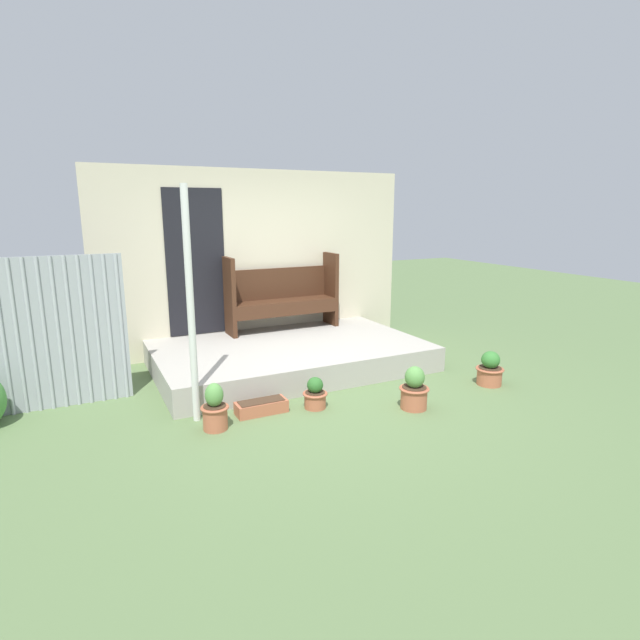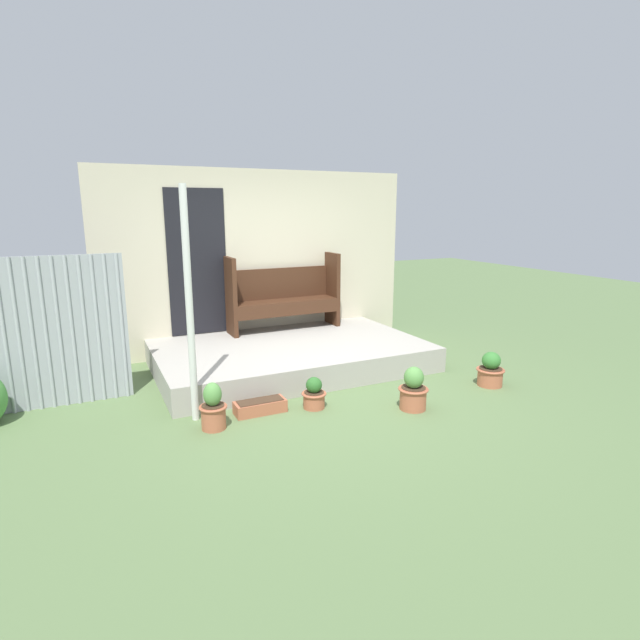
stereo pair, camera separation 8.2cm
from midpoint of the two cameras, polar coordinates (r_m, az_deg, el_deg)
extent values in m
plane|color=#5B7547|center=(5.71, -0.48, -8.43)|extent=(24.00, 24.00, 0.00)
cube|color=#A8A399|center=(6.61, -3.80, -4.06)|extent=(3.42, 2.11, 0.32)
cube|color=beige|center=(7.39, -7.22, 6.67)|extent=(4.62, 0.06, 2.60)
cube|color=black|center=(7.09, -14.34, 6.34)|extent=(0.80, 0.02, 2.00)
cylinder|color=#AAB0B5|center=(5.85, -32.83, -1.84)|extent=(0.04, 0.04, 1.59)
cylinder|color=#AAB0B5|center=(5.83, -31.65, -1.72)|extent=(0.04, 0.04, 1.59)
cylinder|color=#AAB0B5|center=(5.82, -30.47, -1.61)|extent=(0.04, 0.04, 1.59)
cylinder|color=#AAB0B5|center=(5.81, -29.28, -1.50)|extent=(0.04, 0.04, 1.59)
cylinder|color=#AAB0B5|center=(5.81, -28.08, -1.38)|extent=(0.04, 0.04, 1.59)
cylinder|color=#AAB0B5|center=(5.80, -26.89, -1.27)|extent=(0.04, 0.04, 1.59)
cylinder|color=#AAB0B5|center=(5.80, -25.70, -1.15)|extent=(0.04, 0.04, 1.59)
cylinder|color=#AAB0B5|center=(5.80, -24.50, -1.03)|extent=(0.04, 0.04, 1.59)
cylinder|color=#AAB0B5|center=(5.81, -23.31, -0.91)|extent=(0.04, 0.04, 1.59)
cylinder|color=#AAB0B5|center=(5.81, -22.12, -0.80)|extent=(0.04, 0.04, 1.59)
cylinder|color=silver|center=(4.87, -15.04, 1.36)|extent=(0.07, 0.07, 2.28)
cube|color=#422616|center=(7.00, -10.60, 2.59)|extent=(0.07, 0.40, 1.09)
cube|color=#422616|center=(7.59, 0.93, 3.58)|extent=(0.07, 0.40, 1.09)
cube|color=#422616|center=(7.28, -4.58, 2.12)|extent=(1.53, 0.42, 0.04)
cube|color=#422616|center=(7.13, -4.00, 1.09)|extent=(1.52, 0.05, 0.16)
cube|color=#422616|center=(7.41, -5.16, 4.20)|extent=(1.52, 0.06, 0.45)
cylinder|color=#B26042|center=(4.92, -12.36, -10.85)|extent=(0.23, 0.23, 0.23)
torus|color=#B26042|center=(4.88, -12.42, -9.74)|extent=(0.27, 0.27, 0.02)
cylinder|color=#422D1E|center=(4.88, -12.42, -9.56)|extent=(0.21, 0.21, 0.01)
ellipsoid|color=#599347|center=(4.84, -12.49, -8.35)|extent=(0.17, 0.17, 0.23)
cylinder|color=#B26042|center=(5.31, -1.01, -9.15)|extent=(0.23, 0.23, 0.17)
torus|color=#B26042|center=(5.28, -1.01, -8.41)|extent=(0.26, 0.26, 0.02)
cylinder|color=#422D1E|center=(5.28, -1.01, -8.25)|extent=(0.21, 0.21, 0.01)
ellipsoid|color=#2D6628|center=(5.25, -1.01, -7.44)|extent=(0.17, 0.17, 0.17)
cylinder|color=#B26042|center=(5.37, 10.24, -8.75)|extent=(0.28, 0.28, 0.23)
torus|color=#B26042|center=(5.33, 10.29, -7.72)|extent=(0.32, 0.32, 0.02)
cylinder|color=#422D1E|center=(5.32, 10.29, -7.55)|extent=(0.25, 0.25, 0.01)
ellipsoid|color=#599347|center=(5.29, 10.34, -6.43)|extent=(0.21, 0.21, 0.23)
cylinder|color=#B26042|center=(6.29, 18.44, -6.12)|extent=(0.29, 0.29, 0.21)
torus|color=#B26042|center=(6.26, 18.49, -5.33)|extent=(0.33, 0.33, 0.02)
cylinder|color=#422D1E|center=(6.25, 18.50, -5.19)|extent=(0.26, 0.26, 0.01)
ellipsoid|color=#387A33|center=(6.23, 18.57, -4.33)|extent=(0.22, 0.22, 0.20)
cube|color=#B26042|center=(5.23, -7.17, -9.85)|extent=(0.53, 0.21, 0.13)
cube|color=#422D1E|center=(5.20, -7.19, -9.15)|extent=(0.46, 0.18, 0.01)
camera|label=1|loc=(0.04, -90.40, -0.09)|focal=28.00mm
camera|label=2|loc=(0.04, 89.60, 0.09)|focal=28.00mm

